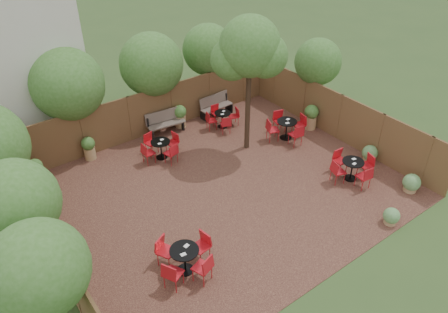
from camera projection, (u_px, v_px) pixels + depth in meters
ground at (223, 190)px, 15.73m from camera, size 80.00×80.00×0.00m
courtyard_paving at (223, 190)px, 15.73m from camera, size 12.00×10.00×0.02m
fence_back at (152, 112)px, 18.48m from camera, size 12.00×0.08×2.00m
fence_left at (49, 242)px, 12.20m from camera, size 0.08×10.00×2.00m
fence_right at (339, 117)px, 18.13m from camera, size 0.08×10.00×2.00m
neighbour_building at (1, 45)px, 16.55m from camera, size 5.00×4.00×8.00m
overhang_foliage at (111, 105)px, 15.26m from camera, size 15.58×10.69×2.76m
courtyard_tree at (250, 51)px, 15.72m from camera, size 2.51×2.41×5.40m
park_bench_left at (165, 122)px, 18.69m from camera, size 1.68×0.72×1.01m
park_bench_right at (216, 105)px, 20.00m from camera, size 1.60×0.59×0.97m
bistro_tables at (246, 162)px, 16.36m from camera, size 9.03×7.53×0.95m
planters at (176, 133)px, 17.84m from camera, size 11.36×4.10×1.11m
low_shrubs at (391, 179)px, 15.71m from camera, size 2.94×3.27×0.67m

